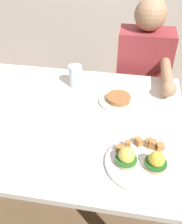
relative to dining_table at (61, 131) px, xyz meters
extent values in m
plane|color=brown|center=(0.00, 0.00, -0.63)|extent=(6.00, 6.00, 0.00)
cube|color=white|center=(0.00, 0.00, 0.09)|extent=(1.20, 0.90, 0.03)
cube|color=#4C6BB7|center=(0.00, -0.40, 0.10)|extent=(1.20, 0.06, 0.00)
cube|color=#4C6BB7|center=(0.00, 0.40, 0.10)|extent=(1.20, 0.06, 0.00)
cube|color=brown|center=(-0.55, 0.40, -0.28)|extent=(0.06, 0.06, 0.71)
cube|color=brown|center=(0.55, 0.40, -0.28)|extent=(0.06, 0.06, 0.71)
cylinder|color=white|center=(0.39, -0.24, 0.11)|extent=(0.27, 0.27, 0.01)
cylinder|color=tan|center=(0.33, -0.25, 0.13)|extent=(0.08, 0.08, 0.02)
cylinder|color=#286B2D|center=(0.33, -0.25, 0.14)|extent=(0.08, 0.08, 0.01)
sphere|color=#F7DB56|center=(0.33, -0.25, 0.16)|extent=(0.06, 0.06, 0.06)
cylinder|color=tan|center=(0.44, -0.25, 0.13)|extent=(0.08, 0.08, 0.02)
cylinder|color=#236028|center=(0.44, -0.25, 0.14)|extent=(0.08, 0.08, 0.01)
sphere|color=yellow|center=(0.44, -0.25, 0.16)|extent=(0.06, 0.06, 0.06)
cube|color=#B77A42|center=(0.38, -0.15, 0.14)|extent=(0.03, 0.03, 0.03)
cube|color=#B77A42|center=(0.43, -0.16, 0.14)|extent=(0.03, 0.03, 0.04)
cube|color=#AD7038|center=(0.42, -0.15, 0.14)|extent=(0.02, 0.02, 0.03)
cube|color=tan|center=(0.37, -0.14, 0.13)|extent=(0.02, 0.02, 0.02)
cube|color=#B77A42|center=(0.46, -0.16, 0.13)|extent=(0.03, 0.03, 0.03)
cube|color=#B77A42|center=(0.42, -0.15, 0.14)|extent=(0.03, 0.03, 0.04)
cube|color=#AD7038|center=(0.31, -0.20, 0.13)|extent=(0.04, 0.04, 0.03)
cube|color=#AD7038|center=(0.34, -0.17, 0.14)|extent=(0.02, 0.02, 0.03)
cube|color=silver|center=(0.05, 0.02, 0.11)|extent=(0.10, 0.09, 0.00)
cube|color=silver|center=(-0.01, -0.03, 0.11)|extent=(0.04, 0.04, 0.00)
cylinder|color=silver|center=(0.02, 0.28, 0.17)|extent=(0.07, 0.07, 0.12)
cylinder|color=silver|center=(0.02, 0.28, 0.13)|extent=(0.07, 0.07, 0.06)
cylinder|color=white|center=(0.27, 0.16, 0.11)|extent=(0.20, 0.20, 0.01)
cylinder|color=#A36638|center=(0.27, 0.16, 0.13)|extent=(0.12, 0.12, 0.02)
cylinder|color=#33333D|center=(0.31, 0.53, -0.41)|extent=(0.11, 0.11, 0.45)
cylinder|color=#33333D|center=(0.49, 0.53, -0.41)|extent=(0.11, 0.11, 0.45)
cube|color=#993338|center=(0.40, 0.63, 0.07)|extent=(0.34, 0.20, 0.50)
sphere|color=tan|center=(0.40, 0.63, 0.41)|extent=(0.19, 0.19, 0.19)
cylinder|color=tan|center=(0.52, 0.38, 0.17)|extent=(0.06, 0.30, 0.06)
sphere|color=tan|center=(0.52, 0.23, 0.17)|extent=(0.08, 0.08, 0.08)
camera|label=1|loc=(0.31, -0.90, 0.87)|focal=40.33mm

